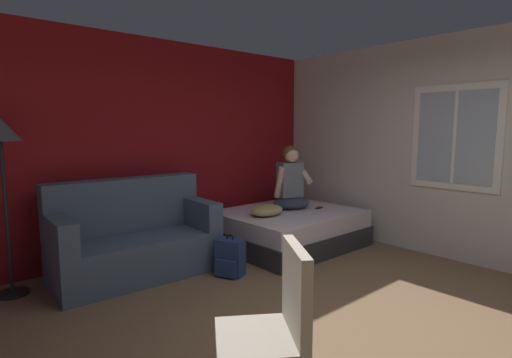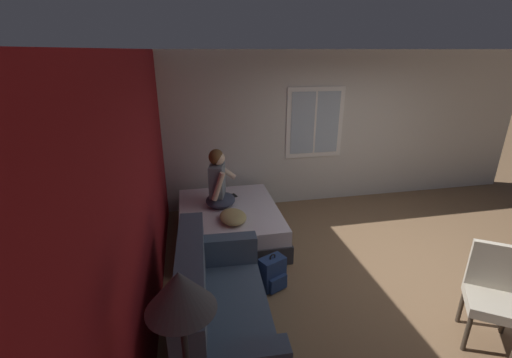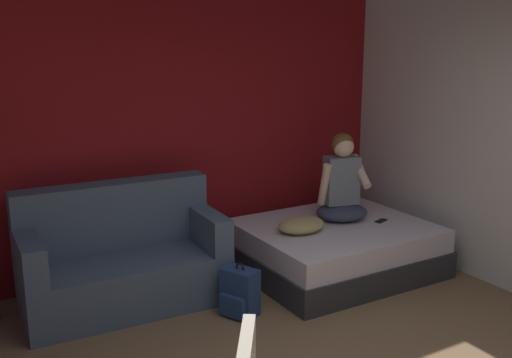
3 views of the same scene
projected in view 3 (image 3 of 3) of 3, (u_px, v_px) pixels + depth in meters
wall_back_accent at (164, 134)px, 5.85m from camera, size 9.85×0.16×2.70m
bed at (335, 248)px, 5.93m from camera, size 1.78×1.49×0.48m
couch at (122, 260)px, 5.18m from camera, size 1.73×0.89×1.04m
person_seated at (342, 185)px, 5.96m from camera, size 0.61×0.56×0.88m
backpack at (239, 293)px, 5.00m from camera, size 0.32×0.35×0.46m
throw_pillow at (301, 225)px, 5.64m from camera, size 0.51×0.40×0.14m
cell_phone at (381, 221)px, 5.97m from camera, size 0.16×0.11×0.01m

